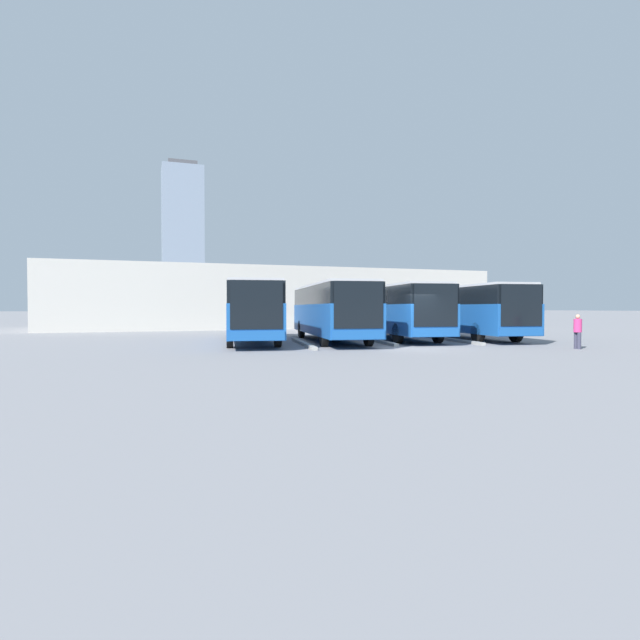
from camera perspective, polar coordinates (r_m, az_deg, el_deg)
ground_plane at (r=23.52m, az=10.88°, el=-3.15°), size 600.00×600.00×0.00m
bus_0 at (r=31.53m, az=16.26°, el=1.17°), size 4.23×12.10×3.14m
curb_divider_0 at (r=28.91m, az=14.74°, el=-2.18°), size 1.30×7.21×0.15m
bus_1 at (r=29.94m, az=8.58°, el=1.20°), size 4.23×12.10×3.14m
curb_divider_1 at (r=27.46m, az=6.24°, el=-2.33°), size 1.30×7.21×0.15m
bus_2 at (r=27.48m, az=1.26°, el=1.20°), size 4.23×12.10×3.14m
curb_divider_2 at (r=25.18m, az=-2.00°, el=-2.65°), size 1.30×7.21×0.15m
bus_3 at (r=27.01m, az=-7.97°, el=1.19°), size 4.23×12.10×3.14m
pedestrian at (r=25.23m, az=27.37°, el=-1.06°), size 0.38×0.38×1.56m
station_building at (r=49.56m, az=-5.35°, el=2.45°), size 40.08×16.52×5.51m
office_tower at (r=247.06m, az=-15.44°, el=8.90°), size 18.59×18.59×70.04m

